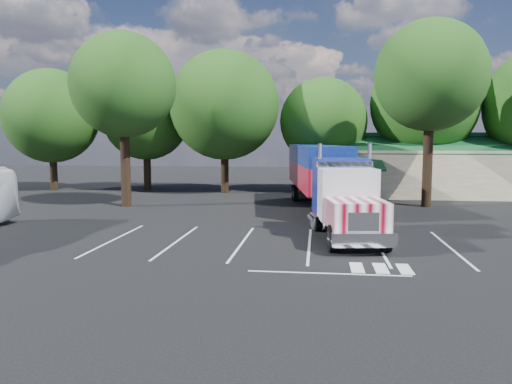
# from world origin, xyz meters

# --- Properties ---
(ground) EXTENTS (120.00, 120.00, 0.00)m
(ground) POSITION_xyz_m (0.00, 0.00, 0.00)
(ground) COLOR black
(ground) RESTS_ON ground
(event_hall) EXTENTS (24.20, 14.12, 5.55)m
(event_hall) POSITION_xyz_m (13.74, 17.81, 2.21)
(event_hall) COLOR beige
(event_hall) RESTS_ON ground
(tree_row_a) EXTENTS (9.00, 9.00, 11.68)m
(tree_row_a) POSITION_xyz_m (-22.00, 16.50, 7.16)
(tree_row_a) COLOR black
(tree_row_a) RESTS_ON ground
(tree_row_b) EXTENTS (8.40, 8.40, 11.35)m
(tree_row_b) POSITION_xyz_m (-13.00, 17.80, 7.13)
(tree_row_b) COLOR black
(tree_row_b) RESTS_ON ground
(tree_row_c) EXTENTS (10.00, 10.00, 13.05)m
(tree_row_c) POSITION_xyz_m (-5.00, 16.20, 8.04)
(tree_row_c) COLOR black
(tree_row_c) RESTS_ON ground
(tree_row_d) EXTENTS (8.00, 8.00, 10.60)m
(tree_row_d) POSITION_xyz_m (4.00, 17.50, 6.58)
(tree_row_d) COLOR black
(tree_row_d) RESTS_ON ground
(tree_row_e) EXTENTS (9.60, 9.60, 12.90)m
(tree_row_e) POSITION_xyz_m (13.00, 18.00, 8.09)
(tree_row_e) COLOR black
(tree_row_e) RESTS_ON ground
(tree_near_left) EXTENTS (7.60, 7.60, 12.65)m
(tree_near_left) POSITION_xyz_m (-10.50, 6.00, 8.81)
(tree_near_left) COLOR black
(tree_near_left) RESTS_ON ground
(tree_near_right) EXTENTS (8.00, 8.00, 13.50)m
(tree_near_right) POSITION_xyz_m (11.50, 8.50, 9.46)
(tree_near_right) COLOR black
(tree_near_right) RESTS_ON ground
(semi_truck) EXTENTS (5.80, 22.72, 4.72)m
(semi_truck) POSITION_xyz_m (3.87, 3.98, 2.67)
(semi_truck) COLOR black
(semi_truck) RESTS_ON ground
(woman) EXTENTS (0.69, 0.78, 1.80)m
(woman) POSITION_xyz_m (4.50, -0.65, 0.90)
(woman) COLOR black
(woman) RESTS_ON ground
(bicycle) EXTENTS (0.61, 1.64, 0.86)m
(bicycle) POSITION_xyz_m (5.50, 2.76, 0.43)
(bicycle) COLOR black
(bicycle) RESTS_ON ground
(silver_sedan) EXTENTS (4.48, 1.96, 1.43)m
(silver_sedan) POSITION_xyz_m (7.00, 14.00, 0.72)
(silver_sedan) COLOR #B3B5BB
(silver_sedan) RESTS_ON ground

